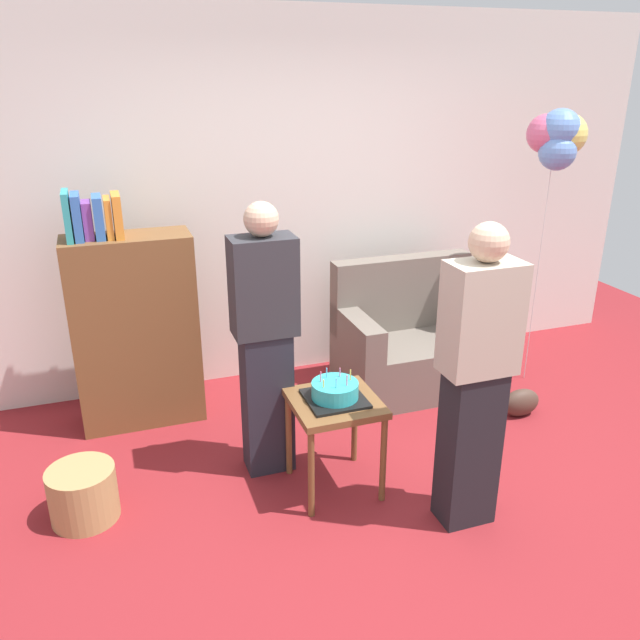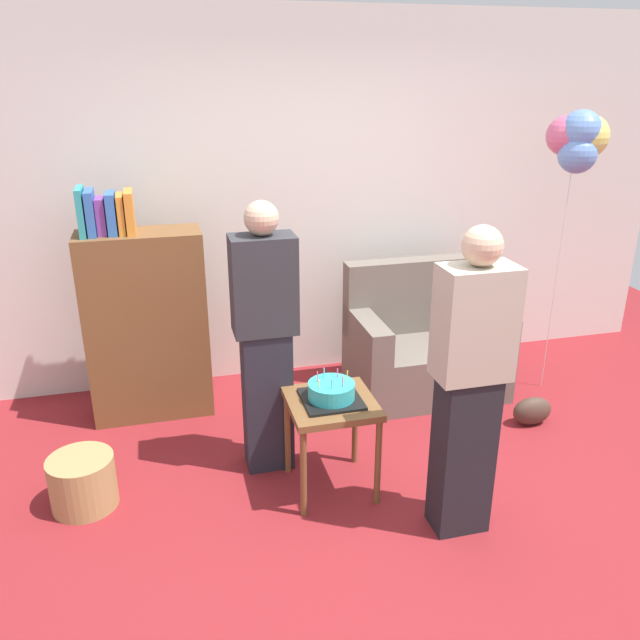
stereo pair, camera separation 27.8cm
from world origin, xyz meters
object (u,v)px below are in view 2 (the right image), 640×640
couch (424,347)px  handbag (532,411)px  birthday_cake (331,392)px  balloon_bunch (578,138)px  side_table (331,414)px  wicker_basket (83,482)px  person_blowing_candles (265,339)px  person_holding_cake (469,385)px  bookshelf (146,321)px

couch → handbag: 0.90m
birthday_cake → balloon_bunch: (1.91, 0.80, 1.23)m
side_table → balloon_bunch: bearing=22.6°
wicker_basket → handbag: wicker_basket is taller
wicker_basket → handbag: bearing=3.1°
birthday_cake → person_blowing_candles: bearing=132.9°
birthday_cake → side_table: bearing=-131.6°
person_blowing_candles → wicker_basket: 1.28m
handbag → balloon_bunch: size_ratio=0.14×
balloon_bunch → person_holding_cake: bearing=-136.3°
person_holding_cake → wicker_basket: bearing=-5.6°
couch → person_holding_cake: bearing=-106.1°
couch → bookshelf: size_ratio=0.69×
wicker_basket → handbag: (2.89, 0.16, -0.05)m
handbag → bookshelf: bearing=161.4°
birthday_cake → person_blowing_candles: (-0.30, 0.33, 0.22)m
bookshelf → person_holding_cake: person_holding_cake is taller
bookshelf → person_holding_cake: (1.54, -1.67, 0.15)m
birthday_cake → handbag: size_ratio=1.14×
person_holding_cake → balloon_bunch: balloon_bunch is taller
wicker_basket → person_blowing_candles: bearing=7.8°
bookshelf → side_table: bookshelf is taller
person_blowing_candles → side_table: bearing=-30.7°
couch → person_holding_cake: 1.66m
couch → wicker_basket: bearing=-160.3°
couch → birthday_cake: couch is taller
side_table → person_holding_cake: (0.56, -0.49, 0.35)m
birthday_cake → couch: bearing=45.8°
bookshelf → person_blowing_candles: size_ratio=0.98×
bookshelf → wicker_basket: 1.20m
couch → birthday_cake: bearing=-134.2°
couch → side_table: couch is taller
person_blowing_candles → balloon_bunch: (2.21, 0.47, 1.01)m
person_blowing_candles → balloon_bunch: bearing=28.3°
couch → person_holding_cake: (-0.44, -1.52, 0.49)m
person_blowing_candles → person_holding_cake: bearing=-26.9°
couch → handbag: size_ratio=3.93×
bookshelf → side_table: 1.55m
wicker_basket → balloon_bunch: 3.75m
bookshelf → birthday_cake: (0.98, -1.18, -0.07)m
person_blowing_candles → wicker_basket: (-1.07, -0.15, -0.68)m
balloon_bunch → couch: bearing=165.4°
wicker_basket → birthday_cake: bearing=-7.4°
person_blowing_candles → person_holding_cake: size_ratio=1.00×
couch → person_blowing_candles: 1.56m
side_table → wicker_basket: (-1.37, 0.18, -0.33)m
couch → balloon_bunch: bearing=-14.6°
handbag → balloon_bunch: (0.39, 0.46, 1.75)m
birthday_cake → person_blowing_candles: 0.50m
person_blowing_candles → handbag: size_ratio=5.82×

